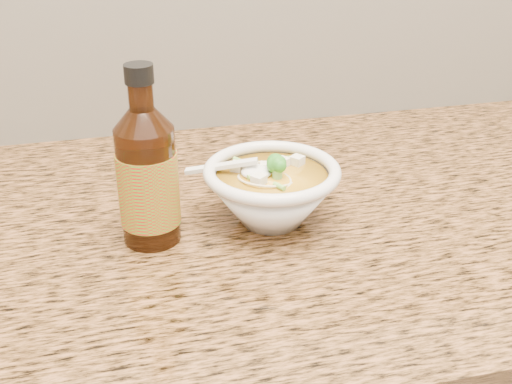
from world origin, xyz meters
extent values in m
cube|color=brown|center=(0.00, 1.68, 0.88)|extent=(4.00, 0.68, 0.04)
cylinder|color=white|center=(-0.05, 1.64, 0.90)|extent=(0.07, 0.07, 0.01)
torus|color=white|center=(-0.05, 1.64, 0.97)|extent=(0.17, 0.17, 0.02)
torus|color=beige|center=(-0.06, 1.66, 0.96)|extent=(0.07, 0.07, 0.00)
torus|color=beige|center=(-0.05, 1.65, 0.96)|extent=(0.07, 0.07, 0.00)
torus|color=beige|center=(-0.04, 1.64, 0.96)|extent=(0.09, 0.09, 0.00)
torus|color=beige|center=(-0.06, 1.66, 0.96)|extent=(0.08, 0.08, 0.00)
torus|color=beige|center=(-0.03, 1.65, 0.96)|extent=(0.08, 0.08, 0.00)
torus|color=beige|center=(-0.03, 1.65, 0.96)|extent=(0.12, 0.12, 0.00)
torus|color=beige|center=(-0.03, 1.65, 0.96)|extent=(0.11, 0.11, 0.00)
torus|color=beige|center=(-0.03, 1.65, 0.95)|extent=(0.06, 0.06, 0.00)
torus|color=beige|center=(-0.05, 1.63, 0.95)|extent=(0.09, 0.09, 0.00)
torus|color=beige|center=(-0.04, 1.65, 0.95)|extent=(0.11, 0.11, 0.00)
cube|color=silver|center=(-0.08, 1.61, 0.97)|extent=(0.02, 0.02, 0.01)
cube|color=silver|center=(-0.09, 1.66, 0.97)|extent=(0.02, 0.02, 0.01)
cube|color=silver|center=(-0.07, 1.62, 0.97)|extent=(0.02, 0.02, 0.01)
cube|color=silver|center=(-0.06, 1.64, 0.97)|extent=(0.02, 0.02, 0.01)
cube|color=silver|center=(-0.05, 1.63, 0.97)|extent=(0.02, 0.02, 0.01)
cube|color=silver|center=(-0.05, 1.67, 0.97)|extent=(0.02, 0.02, 0.01)
cube|color=silver|center=(-0.07, 1.68, 0.97)|extent=(0.01, 0.01, 0.01)
ellipsoid|color=#196014|center=(-0.04, 1.64, 0.98)|extent=(0.03, 0.03, 0.03)
cylinder|color=#81CC4E|center=(-0.01, 1.67, 0.97)|extent=(0.02, 0.01, 0.01)
cylinder|color=#81CC4E|center=(-0.08, 1.64, 0.97)|extent=(0.01, 0.02, 0.01)
cylinder|color=#81CC4E|center=(-0.02, 1.64, 0.97)|extent=(0.01, 0.02, 0.01)
cylinder|color=#81CC4E|center=(0.00, 1.66, 0.97)|extent=(0.02, 0.01, 0.01)
cylinder|color=#81CC4E|center=(-0.08, 1.65, 0.97)|extent=(0.01, 0.02, 0.01)
ellipsoid|color=white|center=(-0.06, 1.65, 0.97)|extent=(0.04, 0.04, 0.01)
cube|color=white|center=(-0.10, 1.67, 0.97)|extent=(0.09, 0.04, 0.02)
cylinder|color=#391807|center=(-0.20, 1.64, 0.97)|extent=(0.09, 0.09, 0.14)
cylinder|color=#391807|center=(-0.20, 1.64, 1.08)|extent=(0.04, 0.04, 0.03)
cylinder|color=black|center=(-0.20, 1.64, 1.10)|extent=(0.04, 0.04, 0.02)
cylinder|color=red|center=(-0.20, 1.64, 0.97)|extent=(0.09, 0.09, 0.09)
camera|label=1|loc=(-0.23, 0.97, 1.30)|focal=45.00mm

